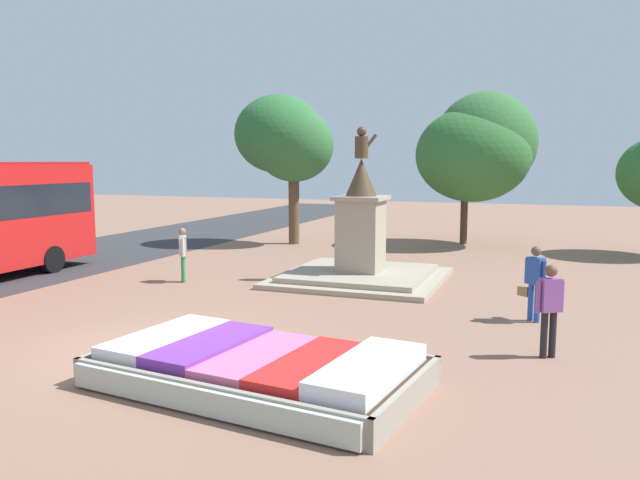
# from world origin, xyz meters

# --- Properties ---
(ground_plane) EXTENTS (91.40, 91.40, 0.00)m
(ground_plane) POSITION_xyz_m (0.00, 0.00, 0.00)
(ground_plane) COLOR #8C6651
(flower_planter) EXTENTS (5.66, 3.64, 0.69)m
(flower_planter) POSITION_xyz_m (2.87, -1.02, 0.29)
(flower_planter) COLOR #38281C
(flower_planter) RESTS_ON ground_plane
(statue_monument) EXTENTS (4.95, 4.95, 4.70)m
(statue_monument) POSITION_xyz_m (1.82, 8.32, 0.92)
(statue_monument) COLOR #9F9580
(statue_monument) RESTS_ON ground_plane
(pedestrian_with_handbag) EXTENTS (0.63, 0.51, 1.75)m
(pedestrian_with_handbag) POSITION_xyz_m (6.99, 4.94, 1.00)
(pedestrian_with_handbag) COLOR #264CA5
(pedestrian_with_handbag) RESTS_ON ground_plane
(pedestrian_near_planter) EXTENTS (0.50, 0.39, 1.78)m
(pedestrian_near_planter) POSITION_xyz_m (7.33, 2.21, 1.04)
(pedestrian_near_planter) COLOR black
(pedestrian_near_planter) RESTS_ON ground_plane
(pedestrian_crossing_plaza) EXTENTS (0.39, 0.49, 1.66)m
(pedestrian_crossing_plaza) POSITION_xyz_m (-3.18, 6.17, 0.96)
(pedestrian_crossing_plaza) COLOR #338C4C
(pedestrian_crossing_plaza) RESTS_ON ground_plane
(park_tree_far_right) EXTENTS (4.43, 3.71, 6.54)m
(park_tree_far_right) POSITION_xyz_m (-3.83, 15.15, 4.69)
(park_tree_far_right) COLOR brown
(park_tree_far_right) RESTS_ON ground_plane
(park_tree_street_side) EXTENTS (5.06, 5.05, 6.63)m
(park_tree_street_side) POSITION_xyz_m (4.25, 17.73, 4.19)
(park_tree_street_side) COLOR #4C3823
(park_tree_street_side) RESTS_ON ground_plane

